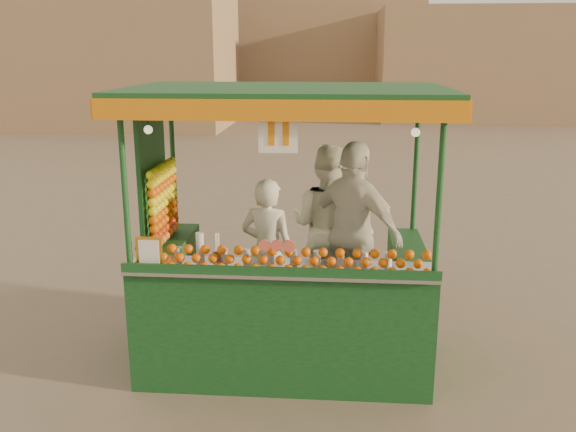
# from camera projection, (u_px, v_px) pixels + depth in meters

# --- Properties ---
(ground) EXTENTS (90.00, 90.00, 0.00)m
(ground) POSITION_uv_depth(u_px,v_px,m) (279.00, 345.00, 6.81)
(ground) COLOR #695A4B
(ground) RESTS_ON ground
(building_left) EXTENTS (10.00, 6.00, 6.00)m
(building_left) POSITION_uv_depth(u_px,v_px,m) (110.00, 54.00, 25.97)
(building_left) COLOR #916B52
(building_left) RESTS_ON ground
(building_right) EXTENTS (9.00, 6.00, 5.00)m
(building_right) POSITION_uv_depth(u_px,v_px,m) (476.00, 65.00, 28.73)
(building_right) COLOR #916B52
(building_right) RESTS_ON ground
(building_center) EXTENTS (14.00, 7.00, 7.00)m
(building_center) POSITION_uv_depth(u_px,v_px,m) (293.00, 44.00, 34.94)
(building_center) COLOR #916B52
(building_center) RESTS_ON ground
(juice_cart) EXTENTS (3.09, 2.00, 2.81)m
(juice_cart) POSITION_uv_depth(u_px,v_px,m) (278.00, 279.00, 6.24)
(juice_cart) COLOR #0F381B
(juice_cart) RESTS_ON ground
(vendor_left) EXTENTS (0.64, 0.50, 1.57)m
(vendor_left) POSITION_uv_depth(u_px,v_px,m) (268.00, 252.00, 6.45)
(vendor_left) COLOR silver
(vendor_left) RESTS_ON ground
(vendor_middle) EXTENTS (1.11, 1.01, 1.84)m
(vendor_middle) POSITION_uv_depth(u_px,v_px,m) (328.00, 226.00, 6.89)
(vendor_middle) COLOR white
(vendor_middle) RESTS_ON ground
(vendor_right) EXTENTS (1.20, 1.03, 1.94)m
(vendor_right) POSITION_uv_depth(u_px,v_px,m) (354.00, 233.00, 6.46)
(vendor_right) COLOR silver
(vendor_right) RESTS_ON ground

